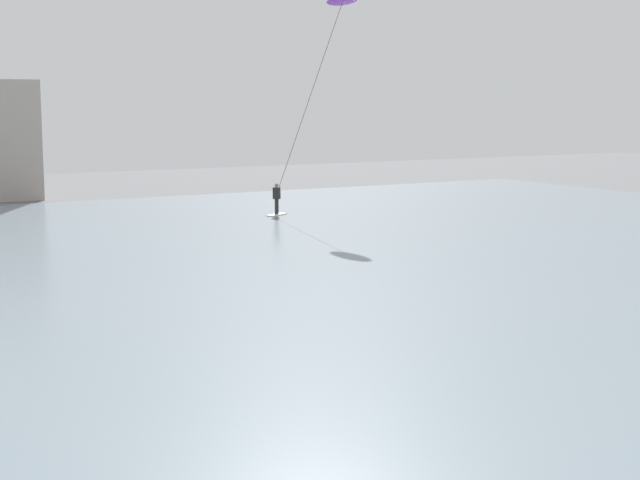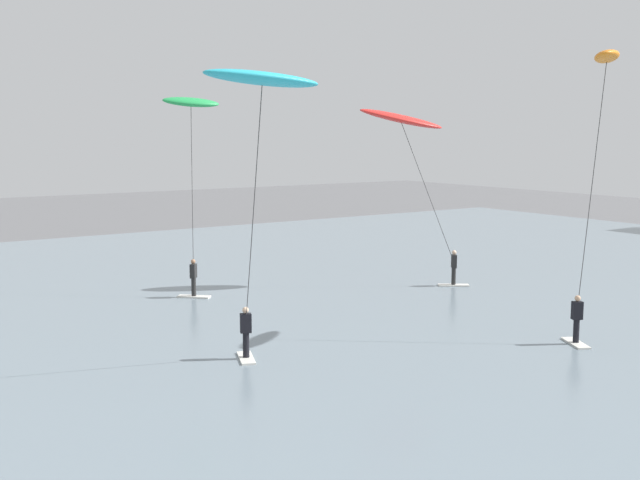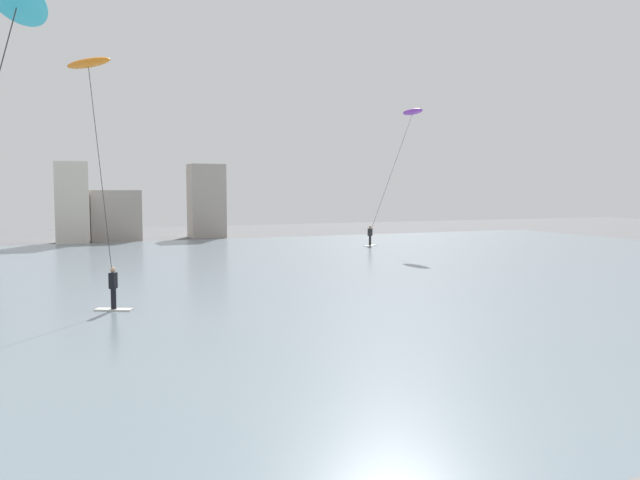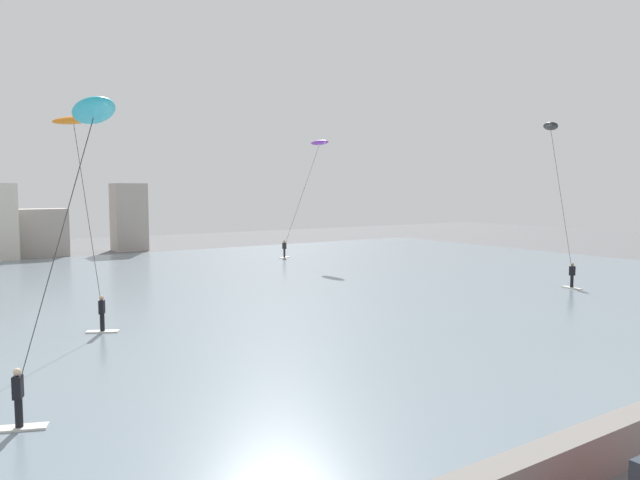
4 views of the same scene
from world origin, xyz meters
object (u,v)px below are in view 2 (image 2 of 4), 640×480
Objects in this scene: kitesurfer_green at (191,128)px; kitesurfer_cyan at (260,104)px; kitesurfer_red at (405,129)px; kitesurfer_orange at (603,95)px.

kitesurfer_cyan is (12.53, -3.73, 0.58)m from kitesurfer_green.
kitesurfer_green reaches higher than kitesurfer_red.
kitesurfer_orange is 1.12× the size of kitesurfer_cyan.
kitesurfer_cyan is at bearing -100.95° from kitesurfer_orange.
kitesurfer_red is at bearing 124.12° from kitesurfer_cyan.
kitesurfer_cyan reaches higher than kitesurfer_red.
kitesurfer_cyan reaches higher than kitesurfer_green.
kitesurfer_red is at bearing 63.11° from kitesurfer_green.
kitesurfer_orange is 16.92m from kitesurfer_green.
kitesurfer_red is at bearing 178.15° from kitesurfer_orange.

